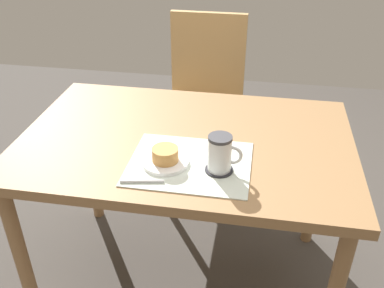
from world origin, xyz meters
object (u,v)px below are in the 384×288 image
Objects in this scene: pastry_plate at (166,162)px; coffee_mug at (221,153)px; dining_table at (186,156)px; wooden_chair at (204,98)px; pastry at (165,154)px.

coffee_mug is (0.17, -0.01, 0.06)m from pastry_plate.
coffee_mug reaches higher than dining_table.
pastry_plate is 0.18m from coffee_mug.
coffee_mug is at bearing -2.79° from pastry_plate.
dining_table is 0.28m from coffee_mug.
wooden_chair is 0.98m from coffee_mug.
wooden_chair is at bearing 93.23° from dining_table.
pastry is at bearing 0.00° from pastry_plate.
wooden_chair is 7.93× the size of coffee_mug.
pastry reaches higher than pastry_plate.
wooden_chair is at bearing 101.16° from coffee_mug.
coffee_mug is (0.14, -0.19, 0.15)m from dining_table.
pastry is (0.00, 0.00, 0.03)m from pastry_plate.
pastry is (-0.03, -0.18, 0.12)m from dining_table.
pastry_plate is (-0.03, -0.18, 0.09)m from dining_table.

